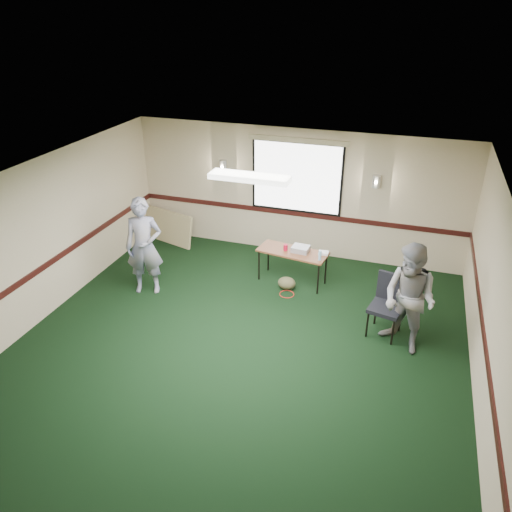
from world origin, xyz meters
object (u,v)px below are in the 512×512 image
(folding_table, at_px, (293,253))
(conference_chair, at_px, (389,300))
(projector, at_px, (301,249))
(person_left, at_px, (144,246))
(person_right, at_px, (409,299))

(folding_table, height_order, conference_chair, conference_chair)
(projector, height_order, conference_chair, conference_chair)
(conference_chair, height_order, person_left, person_left)
(projector, xyz_separation_m, person_left, (-2.65, -1.20, 0.21))
(projector, relative_size, person_left, 0.17)
(person_right, bearing_deg, person_left, -149.66)
(conference_chair, xyz_separation_m, person_right, (0.30, -0.36, 0.29))
(folding_table, relative_size, conference_chair, 1.36)
(conference_chair, bearing_deg, projector, 159.35)
(person_right, bearing_deg, conference_chair, 164.10)
(person_left, relative_size, person_right, 1.04)
(conference_chair, relative_size, person_left, 0.55)
(folding_table, distance_m, person_right, 2.65)
(folding_table, distance_m, conference_chair, 2.19)
(conference_chair, height_order, person_right, person_right)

